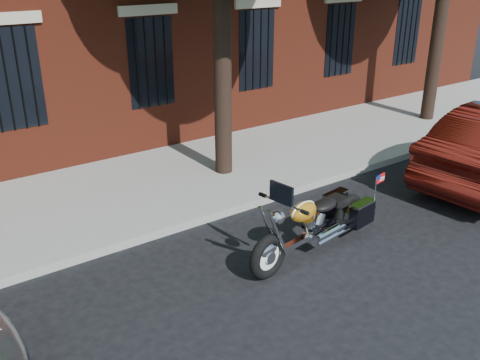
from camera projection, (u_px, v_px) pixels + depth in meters
ground at (295, 237)px, 9.14m from camera, size 120.00×120.00×0.00m
curb at (247, 204)px, 10.14m from camera, size 40.00×0.16×0.15m
sidewalk at (195, 174)px, 11.55m from camera, size 40.00×3.60×0.15m
motorcycle at (318, 224)px, 8.52m from camera, size 2.89×1.06×1.44m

